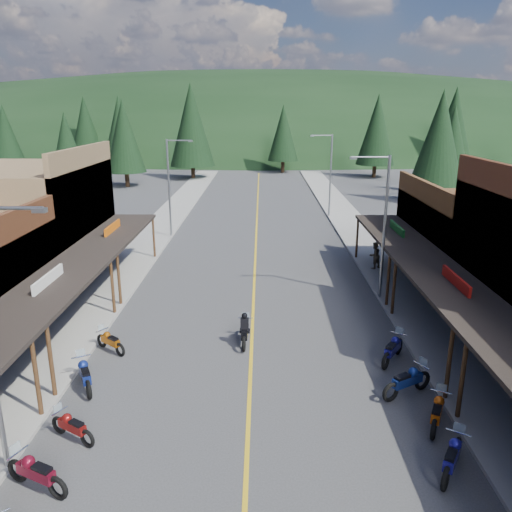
{
  "coord_description": "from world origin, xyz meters",
  "views": [
    {
      "loc": [
        0.42,
        -18.36,
        10.32
      ],
      "look_at": [
        0.15,
        6.35,
        3.0
      ],
      "focal_mm": 35.0,
      "sensor_mm": 36.0,
      "label": 1
    }
  ],
  "objects_px": {
    "pine_5": "(454,123)",
    "bike_west_6": "(72,426)",
    "bike_east_8": "(393,348)",
    "pine_8": "(67,148)",
    "pine_11": "(440,138)",
    "bike_west_8": "(110,340)",
    "bike_east_6": "(437,411)",
    "pine_1": "(120,127)",
    "pine_0": "(5,134)",
    "bike_east_7": "(407,380)",
    "streetlight_3": "(329,172)",
    "pine_7": "(85,126)",
    "pedestrian_east_b": "(374,255)",
    "pine_4": "(377,130)",
    "bike_east_5": "(452,456)",
    "pine_10": "(124,136)",
    "streetlight_2": "(382,222)",
    "shop_west_3": "(30,224)",
    "bike_west_5": "(36,471)",
    "bike_west_7": "(85,373)",
    "pine_3": "(283,133)",
    "shop_east_3": "(479,241)",
    "pine_2": "(191,125)",
    "streetlight_1": "(171,184)",
    "rider_on_bike": "(245,331)",
    "pine_9": "(452,142)"
  },
  "relations": [
    {
      "from": "pine_5",
      "to": "bike_west_6",
      "type": "bearing_deg",
      "value": -117.35
    },
    {
      "from": "bike_east_8",
      "to": "pine_8",
      "type": "bearing_deg",
      "value": 158.95
    },
    {
      "from": "pine_5",
      "to": "pine_11",
      "type": "height_order",
      "value": "pine_5"
    },
    {
      "from": "bike_west_8",
      "to": "bike_east_6",
      "type": "relative_size",
      "value": 0.9
    },
    {
      "from": "pine_1",
      "to": "pine_8",
      "type": "height_order",
      "value": "pine_1"
    },
    {
      "from": "pine_0",
      "to": "bike_west_8",
      "type": "height_order",
      "value": "pine_0"
    },
    {
      "from": "bike_east_7",
      "to": "streetlight_3",
      "type": "bearing_deg",
      "value": 147.44
    },
    {
      "from": "pine_5",
      "to": "pine_7",
      "type": "bearing_deg",
      "value": 176.53
    },
    {
      "from": "pine_5",
      "to": "pedestrian_east_b",
      "type": "relative_size",
      "value": 7.82
    },
    {
      "from": "pine_4",
      "to": "bike_east_5",
      "type": "distance_m",
      "value": 67.45
    },
    {
      "from": "pine_10",
      "to": "bike_east_6",
      "type": "distance_m",
      "value": 59.34
    },
    {
      "from": "bike_east_8",
      "to": "pedestrian_east_b",
      "type": "bearing_deg",
      "value": 114.77
    },
    {
      "from": "pine_5",
      "to": "pine_8",
      "type": "xyz_separation_m",
      "value": [
        -56.0,
        -32.0,
        -2.01
      ]
    },
    {
      "from": "pine_5",
      "to": "streetlight_2",
      "type": "bearing_deg",
      "value": -112.91
    },
    {
      "from": "shop_west_3",
      "to": "pine_0",
      "type": "height_order",
      "value": "pine_0"
    },
    {
      "from": "bike_west_5",
      "to": "bike_east_7",
      "type": "distance_m",
      "value": 12.71
    },
    {
      "from": "bike_west_6",
      "to": "bike_west_7",
      "type": "height_order",
      "value": "bike_west_7"
    },
    {
      "from": "pine_3",
      "to": "bike_east_6",
      "type": "xyz_separation_m",
      "value": [
        2.35,
        -69.76,
        -5.88
      ]
    },
    {
      "from": "shop_west_3",
      "to": "shop_east_3",
      "type": "xyz_separation_m",
      "value": [
        27.54,
        0.0,
        -0.99
      ]
    },
    {
      "from": "pine_8",
      "to": "shop_east_3",
      "type": "bearing_deg",
      "value": -38.75
    },
    {
      "from": "shop_west_3",
      "to": "pine_2",
      "type": "distance_m",
      "value": 47.07
    },
    {
      "from": "streetlight_1",
      "to": "pine_10",
      "type": "bearing_deg",
      "value": 111.53
    },
    {
      "from": "bike_east_6",
      "to": "pedestrian_east_b",
      "type": "height_order",
      "value": "pedestrian_east_b"
    },
    {
      "from": "pine_4",
      "to": "pine_8",
      "type": "relative_size",
      "value": 1.25
    },
    {
      "from": "bike_east_5",
      "to": "pine_10",
      "type": "bearing_deg",
      "value": 145.08
    },
    {
      "from": "pine_7",
      "to": "rider_on_bike",
      "type": "height_order",
      "value": "pine_7"
    },
    {
      "from": "pine_4",
      "to": "pine_7",
      "type": "xyz_separation_m",
      "value": [
        -50.0,
        16.0,
        0.0
      ]
    },
    {
      "from": "rider_on_bike",
      "to": "bike_west_7",
      "type": "bearing_deg",
      "value": -145.91
    },
    {
      "from": "streetlight_2",
      "to": "bike_east_8",
      "type": "bearing_deg",
      "value": -97.56
    },
    {
      "from": "bike_west_5",
      "to": "bike_east_5",
      "type": "xyz_separation_m",
      "value": [
        11.85,
        0.8,
        -0.01
      ]
    },
    {
      "from": "shop_east_3",
      "to": "bike_west_6",
      "type": "xyz_separation_m",
      "value": [
        -19.4,
        -15.93,
        -1.99
      ]
    },
    {
      "from": "pedestrian_east_b",
      "to": "bike_east_7",
      "type": "bearing_deg",
      "value": 47.38
    },
    {
      "from": "pine_2",
      "to": "bike_east_7",
      "type": "distance_m",
      "value": 62.37
    },
    {
      "from": "bike_west_7",
      "to": "bike_east_6",
      "type": "bearing_deg",
      "value": -37.3
    },
    {
      "from": "shop_west_3",
      "to": "bike_east_6",
      "type": "relative_size",
      "value": 5.15
    },
    {
      "from": "streetlight_1",
      "to": "pine_9",
      "type": "relative_size",
      "value": 0.74
    },
    {
      "from": "pine_0",
      "to": "pine_8",
      "type": "relative_size",
      "value": 1.1
    },
    {
      "from": "shop_east_3",
      "to": "pine_9",
      "type": "distance_m",
      "value": 35.43
    },
    {
      "from": "streetlight_3",
      "to": "bike_west_5",
      "type": "height_order",
      "value": "streetlight_3"
    },
    {
      "from": "pine_4",
      "to": "bike_east_8",
      "type": "distance_m",
      "value": 60.83
    },
    {
      "from": "bike_west_5",
      "to": "bike_east_5",
      "type": "relative_size",
      "value": 1.01
    },
    {
      "from": "pine_5",
      "to": "bike_west_7",
      "type": "distance_m",
      "value": 84.16
    },
    {
      "from": "pine_9",
      "to": "bike_west_5",
      "type": "height_order",
      "value": "pine_9"
    },
    {
      "from": "pine_9",
      "to": "bike_west_8",
      "type": "xyz_separation_m",
      "value": [
        -30.2,
        -43.5,
        -5.84
      ]
    },
    {
      "from": "pine_1",
      "to": "pine_4",
      "type": "distance_m",
      "value": 43.17
    },
    {
      "from": "pine_0",
      "to": "pine_7",
      "type": "xyz_separation_m",
      "value": [
        8.0,
        14.0,
        0.75
      ]
    },
    {
      "from": "streetlight_2",
      "to": "pine_8",
      "type": "distance_m",
      "value": 43.18
    },
    {
      "from": "shop_west_3",
      "to": "bike_west_6",
      "type": "height_order",
      "value": "shop_west_3"
    },
    {
      "from": "streetlight_2",
      "to": "pine_3",
      "type": "distance_m",
      "value": 58.11
    },
    {
      "from": "pine_5",
      "to": "bike_east_6",
      "type": "height_order",
      "value": "pine_5"
    }
  ]
}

